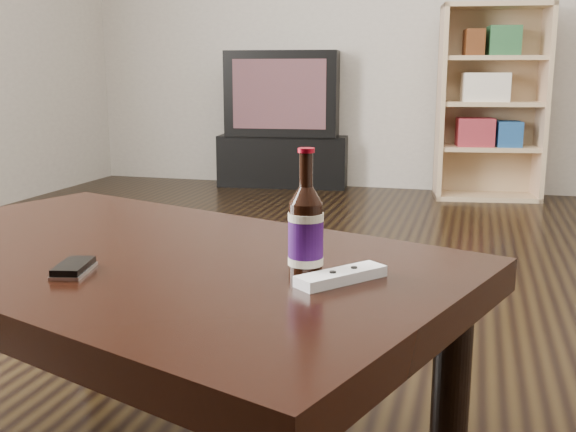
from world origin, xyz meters
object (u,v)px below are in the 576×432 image
(bookshelf, at_px, (489,100))
(phone, at_px, (74,268))
(beer_bottle, at_px, (306,232))
(tv, at_px, (285,93))
(coffee_table, at_px, (141,280))
(tv_stand, at_px, (285,159))
(remote, at_px, (341,276))

(bookshelf, distance_m, phone, 3.58)
(beer_bottle, bearing_deg, phone, -167.64)
(tv, bearing_deg, coffee_table, -84.37)
(tv_stand, distance_m, phone, 3.75)
(phone, relative_size, remote, 0.69)
(tv, relative_size, remote, 5.33)
(tv, xyz_separation_m, bookshelf, (1.38, -0.18, -0.02))
(tv, distance_m, remote, 3.78)
(beer_bottle, xyz_separation_m, remote, (0.06, -0.01, -0.07))
(tv_stand, height_order, remote, remote)
(coffee_table, xyz_separation_m, beer_bottle, (0.35, -0.08, 0.13))
(coffee_table, relative_size, remote, 9.02)
(tv, height_order, phone, tv)
(bookshelf, relative_size, remote, 7.85)
(bookshelf, bearing_deg, remote, -103.11)
(beer_bottle, height_order, remote, beer_bottle)
(beer_bottle, distance_m, remote, 0.09)
(tv, distance_m, phone, 3.75)
(tv, height_order, remote, tv)
(bookshelf, height_order, coffee_table, bookshelf)
(tv, relative_size, beer_bottle, 3.84)
(tv, xyz_separation_m, phone, (0.67, -3.68, -0.19))
(tv_stand, xyz_separation_m, remote, (1.12, -3.61, 0.28))
(coffee_table, bearing_deg, tv_stand, 101.40)
(bookshelf, distance_m, coffee_table, 3.41)
(tv_stand, bearing_deg, beer_bottle, -79.43)
(coffee_table, bearing_deg, beer_bottle, -13.38)
(tv, distance_m, bookshelf, 1.39)
(beer_bottle, bearing_deg, coffee_table, 166.62)
(tv_stand, bearing_deg, phone, -85.39)
(tv, relative_size, bookshelf, 0.68)
(bookshelf, distance_m, remote, 3.45)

